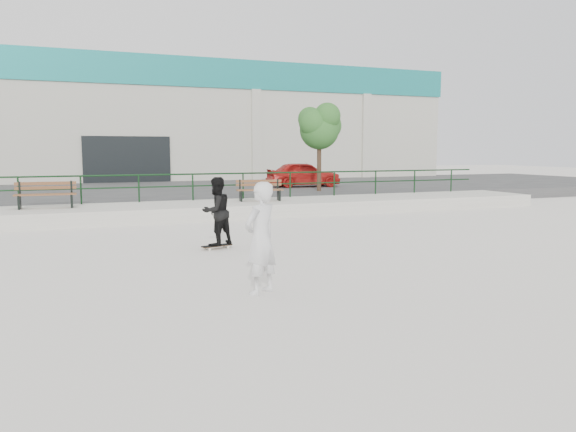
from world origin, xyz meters
name	(u,v)px	position (x,y,z in m)	size (l,w,h in m)	color
ground	(262,273)	(0.00, 0.00, 0.00)	(120.00, 120.00, 0.00)	silver
ledge	(173,211)	(0.00, 9.50, 0.25)	(30.00, 3.00, 0.50)	#B6B2A6
parking_strip	(141,194)	(0.00, 18.00, 0.25)	(60.00, 14.00, 0.50)	#343434
railing	(166,181)	(0.00, 10.80, 1.24)	(28.00, 0.06, 1.03)	black
commercial_building	(114,119)	(0.00, 31.99, 4.58)	(44.20, 16.33, 8.00)	beige
bench_left	(46,195)	(-4.12, 9.83, 0.94)	(1.93, 0.64, 0.88)	brown
bench_right	(260,190)	(3.30, 9.68, 0.90)	(1.80, 0.79, 0.80)	brown
tree	(320,125)	(7.56, 13.46, 3.53)	(2.28, 2.02, 4.05)	#442F22
red_car	(303,174)	(8.04, 16.44, 1.15)	(1.54, 3.82, 1.30)	red
skateboard	(217,246)	(-0.13, 2.97, 0.07)	(0.81, 0.40, 0.09)	black
standing_skater	(216,211)	(-0.13, 2.97, 0.93)	(0.81, 0.63, 1.67)	black
seated_skater	(261,238)	(-0.54, -1.51, 0.95)	(0.69, 0.46, 1.90)	silver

